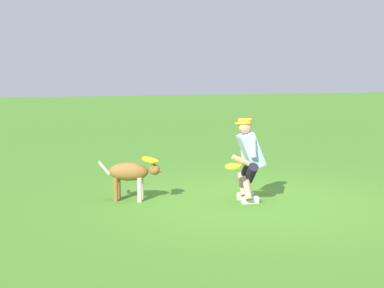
{
  "coord_description": "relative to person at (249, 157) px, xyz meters",
  "views": [
    {
      "loc": [
        3.07,
        8.42,
        2.15
      ],
      "look_at": [
        0.9,
        -0.29,
        0.9
      ],
      "focal_mm": 54.65,
      "sensor_mm": 36.0,
      "label": 1
    }
  ],
  "objects": [
    {
      "name": "ground_plane",
      "position": [
        -0.06,
        0.04,
        -0.7
      ],
      "size": [
        60.0,
        60.0,
        0.0
      ],
      "primitive_type": "plane",
      "color": "#488127"
    },
    {
      "name": "person",
      "position": [
        0.0,
        0.0,
        0.0
      ],
      "size": [
        0.6,
        0.65,
        1.29
      ],
      "rotation": [
        0.0,
        0.0,
        -0.07
      ],
      "color": "silver",
      "rests_on": "ground_plane"
    },
    {
      "name": "frisbee_flying",
      "position": [
        1.48,
        -0.39,
        -0.04
      ],
      "size": [
        0.27,
        0.28,
        0.12
      ],
      "primitive_type": "cylinder",
      "rotation": [
        0.14,
        0.22,
        3.19
      ],
      "color": "yellow"
    },
    {
      "name": "dog",
      "position": [
        1.76,
        -0.49,
        -0.26
      ],
      "size": [
        1.0,
        0.48,
        0.62
      ],
      "rotation": [
        0.0,
        0.0,
        2.79
      ],
      "color": "olive",
      "rests_on": "ground_plane"
    },
    {
      "name": "frisbee_held",
      "position": [
        0.32,
        0.22,
        -0.09
      ],
      "size": [
        0.27,
        0.27,
        0.07
      ],
      "primitive_type": "cylinder",
      "rotation": [
        -0.11,
        -0.1,
        4.65
      ],
      "color": "yellow",
      "rests_on": "person"
    }
  ]
}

